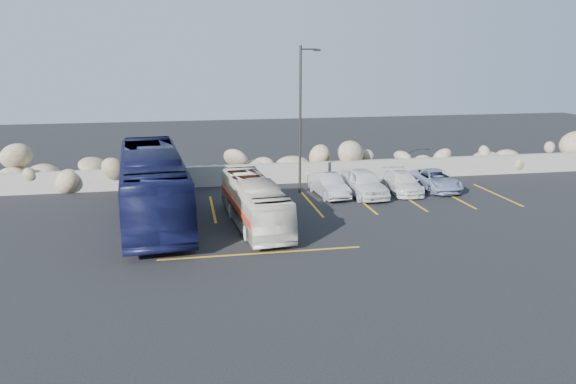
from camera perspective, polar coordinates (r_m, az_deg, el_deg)
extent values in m
plane|color=black|center=(22.06, -0.07, -6.26)|extent=(90.00, 90.00, 0.00)
cube|color=gray|center=(33.32, -3.89, 1.79)|extent=(60.00, 0.40, 1.20)
cube|color=orange|center=(28.42, -7.66, -1.70)|extent=(0.12, 5.00, 0.01)
cube|color=orange|center=(29.10, 2.42, -1.21)|extent=(0.12, 5.00, 0.01)
cube|color=orange|center=(29.82, 7.48, -0.94)|extent=(0.12, 5.00, 0.01)
cube|color=orange|center=(30.71, 12.09, -0.70)|extent=(0.12, 5.00, 0.01)
cube|color=orange|center=(31.80, 16.42, -0.46)|extent=(0.12, 5.00, 0.01)
cube|color=orange|center=(33.05, 20.44, -0.24)|extent=(0.12, 5.00, 0.01)
cube|color=orange|center=(22.10, -2.73, -6.23)|extent=(8.00, 0.12, 0.01)
cylinder|color=#2A2925|center=(30.72, 1.25, 7.21)|extent=(0.14, 0.14, 8.00)
cylinder|color=#2A2925|center=(30.60, 2.14, 14.31)|extent=(0.90, 0.08, 0.08)
cube|color=#2A2925|center=(30.70, 2.98, 14.20)|extent=(0.35, 0.18, 0.12)
imported|color=silver|center=(25.30, -3.42, -1.08)|extent=(2.46, 7.80, 2.14)
imported|color=#0F1234|center=(26.84, -13.60, 0.71)|extent=(3.74, 12.02, 3.30)
imported|color=silver|center=(30.88, 7.68, 0.94)|extent=(1.96, 4.34, 1.45)
imported|color=#AAABAF|center=(30.62, 4.14, 0.69)|extent=(1.65, 3.78, 1.21)
imported|color=silver|center=(32.01, 11.57, 0.95)|extent=(1.92, 4.00, 1.12)
imported|color=#7B89AF|center=(33.10, 14.79, 1.19)|extent=(1.87, 4.04, 1.12)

